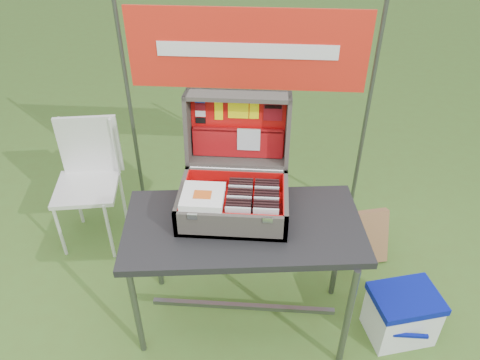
# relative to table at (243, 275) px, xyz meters

# --- Properties ---
(ground) EXTENTS (80.00, 80.00, 0.00)m
(ground) POSITION_rel_table_xyz_m (-0.05, 0.05, -0.39)
(ground) COLOR #466525
(ground) RESTS_ON ground
(table) EXTENTS (1.32, 0.77, 0.78)m
(table) POSITION_rel_table_xyz_m (0.00, 0.00, 0.00)
(table) COLOR black
(table) RESTS_ON ground
(table_top) EXTENTS (1.32, 0.77, 0.04)m
(table_top) POSITION_rel_table_xyz_m (0.00, 0.00, 0.37)
(table_top) COLOR black
(table_top) RESTS_ON ground
(table_leg_fl) EXTENTS (0.04, 0.04, 0.74)m
(table_leg_fl) POSITION_rel_table_xyz_m (-0.57, -0.25, -0.02)
(table_leg_fl) COLOR #59595B
(table_leg_fl) RESTS_ON ground
(table_leg_fr) EXTENTS (0.04, 0.04, 0.74)m
(table_leg_fr) POSITION_rel_table_xyz_m (0.57, -0.25, -0.02)
(table_leg_fr) COLOR #59595B
(table_leg_fr) RESTS_ON ground
(table_leg_bl) EXTENTS (0.04, 0.04, 0.74)m
(table_leg_bl) POSITION_rel_table_xyz_m (-0.57, 0.25, -0.02)
(table_leg_bl) COLOR #59595B
(table_leg_bl) RESTS_ON ground
(table_leg_br) EXTENTS (0.04, 0.04, 0.74)m
(table_leg_br) POSITION_rel_table_xyz_m (0.57, 0.25, -0.02)
(table_leg_br) COLOR #59595B
(table_leg_br) RESTS_ON ground
(table_brace) EXTENTS (1.10, 0.03, 0.03)m
(table_brace) POSITION_rel_table_xyz_m (0.00, -0.00, -0.27)
(table_brace) COLOR #59595B
(table_brace) RESTS_ON ground
(suitcase) EXTENTS (0.57, 0.57, 0.55)m
(suitcase) POSITION_rel_table_xyz_m (-0.06, 0.14, 0.67)
(suitcase) COLOR #524D46
(suitcase) RESTS_ON table
(suitcase_base_bottom) EXTENTS (0.57, 0.41, 0.02)m
(suitcase_base_bottom) POSITION_rel_table_xyz_m (-0.06, 0.08, 0.40)
(suitcase_base_bottom) COLOR #524D46
(suitcase_base_bottom) RESTS_ON table_top
(suitcase_base_wall_front) EXTENTS (0.57, 0.02, 0.15)m
(suitcase_base_wall_front) POSITION_rel_table_xyz_m (-0.06, -0.12, 0.47)
(suitcase_base_wall_front) COLOR #524D46
(suitcase_base_wall_front) RESTS_ON table_top
(suitcase_base_wall_back) EXTENTS (0.57, 0.02, 0.15)m
(suitcase_base_wall_back) POSITION_rel_table_xyz_m (-0.06, 0.27, 0.47)
(suitcase_base_wall_back) COLOR #524D46
(suitcase_base_wall_back) RESTS_ON table_top
(suitcase_base_wall_left) EXTENTS (0.02, 0.41, 0.15)m
(suitcase_base_wall_left) POSITION_rel_table_xyz_m (-0.33, 0.08, 0.47)
(suitcase_base_wall_left) COLOR #524D46
(suitcase_base_wall_left) RESTS_ON table_top
(suitcase_base_wall_right) EXTENTS (0.02, 0.41, 0.15)m
(suitcase_base_wall_right) POSITION_rel_table_xyz_m (0.22, 0.08, 0.47)
(suitcase_base_wall_right) COLOR #524D46
(suitcase_base_wall_right) RESTS_ON table_top
(suitcase_liner_floor) EXTENTS (0.53, 0.36, 0.01)m
(suitcase_liner_floor) POSITION_rel_table_xyz_m (-0.06, 0.08, 0.42)
(suitcase_liner_floor) COLOR #ED0A00
(suitcase_liner_floor) RESTS_ON suitcase_base_bottom
(suitcase_latch_left) EXTENTS (0.05, 0.01, 0.03)m
(suitcase_latch_left) POSITION_rel_table_xyz_m (-0.24, -0.13, 0.53)
(suitcase_latch_left) COLOR silver
(suitcase_latch_left) RESTS_ON suitcase_base_wall_front
(suitcase_latch_right) EXTENTS (0.05, 0.01, 0.03)m
(suitcase_latch_right) POSITION_rel_table_xyz_m (0.13, -0.13, 0.53)
(suitcase_latch_right) COLOR silver
(suitcase_latch_right) RESTS_ON suitcase_base_wall_front
(suitcase_hinge) EXTENTS (0.52, 0.02, 0.02)m
(suitcase_hinge) POSITION_rel_table_xyz_m (-0.06, 0.28, 0.54)
(suitcase_hinge) COLOR silver
(suitcase_hinge) RESTS_ON suitcase_base_wall_back
(suitcase_lid_back) EXTENTS (0.57, 0.06, 0.41)m
(suitcase_lid_back) POSITION_rel_table_xyz_m (-0.06, 0.44, 0.73)
(suitcase_lid_back) COLOR #524D46
(suitcase_lid_back) RESTS_ON suitcase_base_wall_back
(suitcase_lid_rim_far) EXTENTS (0.57, 0.15, 0.04)m
(suitcase_lid_rim_far) POSITION_rel_table_xyz_m (-0.06, 0.40, 0.93)
(suitcase_lid_rim_far) COLOR #524D46
(suitcase_lid_rim_far) RESTS_ON suitcase_lid_back
(suitcase_lid_rim_near) EXTENTS (0.57, 0.15, 0.04)m
(suitcase_lid_rim_near) POSITION_rel_table_xyz_m (-0.06, 0.36, 0.55)
(suitcase_lid_rim_near) COLOR #524D46
(suitcase_lid_rim_near) RESTS_ON suitcase_lid_back
(suitcase_lid_rim_left) EXTENTS (0.02, 0.19, 0.42)m
(suitcase_lid_rim_left) POSITION_rel_table_xyz_m (-0.33, 0.38, 0.74)
(suitcase_lid_rim_left) COLOR #524D46
(suitcase_lid_rim_left) RESTS_ON suitcase_lid_back
(suitcase_lid_rim_right) EXTENTS (0.02, 0.19, 0.42)m
(suitcase_lid_rim_right) POSITION_rel_table_xyz_m (0.22, 0.38, 0.74)
(suitcase_lid_rim_right) COLOR #524D46
(suitcase_lid_rim_right) RESTS_ON suitcase_lid_back
(suitcase_lid_liner) EXTENTS (0.52, 0.04, 0.36)m
(suitcase_lid_liner) POSITION_rel_table_xyz_m (-0.06, 0.43, 0.74)
(suitcase_lid_liner) COLOR #ED0A00
(suitcase_lid_liner) RESTS_ON suitcase_lid_back
(suitcase_liner_wall_front) EXTENTS (0.53, 0.01, 0.13)m
(suitcase_liner_wall_front) POSITION_rel_table_xyz_m (-0.06, -0.10, 0.48)
(suitcase_liner_wall_front) COLOR #ED0A00
(suitcase_liner_wall_front) RESTS_ON suitcase_base_bottom
(suitcase_liner_wall_back) EXTENTS (0.53, 0.01, 0.13)m
(suitcase_liner_wall_back) POSITION_rel_table_xyz_m (-0.06, 0.26, 0.48)
(suitcase_liner_wall_back) COLOR #ED0A00
(suitcase_liner_wall_back) RESTS_ON suitcase_base_bottom
(suitcase_liner_wall_left) EXTENTS (0.01, 0.36, 0.13)m
(suitcase_liner_wall_left) POSITION_rel_table_xyz_m (-0.32, 0.08, 0.48)
(suitcase_liner_wall_left) COLOR #ED0A00
(suitcase_liner_wall_left) RESTS_ON suitcase_base_bottom
(suitcase_liner_wall_right) EXTENTS (0.01, 0.36, 0.13)m
(suitcase_liner_wall_right) POSITION_rel_table_xyz_m (0.20, 0.08, 0.48)
(suitcase_liner_wall_right) COLOR #ED0A00
(suitcase_liner_wall_right) RESTS_ON suitcase_base_bottom
(suitcase_lid_pocket) EXTENTS (0.51, 0.05, 0.17)m
(suitcase_lid_pocket) POSITION_rel_table_xyz_m (-0.06, 0.40, 0.64)
(suitcase_lid_pocket) COLOR #9C0E12
(suitcase_lid_pocket) RESTS_ON suitcase_lid_liner
(suitcase_pocket_edge) EXTENTS (0.50, 0.02, 0.02)m
(suitcase_pocket_edge) POSITION_rel_table_xyz_m (-0.06, 0.40, 0.72)
(suitcase_pocket_edge) COLOR #9C0E12
(suitcase_pocket_edge) RESTS_ON suitcase_lid_pocket
(suitcase_pocket_cd) EXTENTS (0.13, 0.02, 0.13)m
(suitcase_pocket_cd) POSITION_rel_table_xyz_m (0.00, 0.39, 0.67)
(suitcase_pocket_cd) COLOR silver
(suitcase_pocket_cd) RESTS_ON suitcase_lid_pocket
(lid_sticker_cc_a) EXTENTS (0.06, 0.01, 0.03)m
(lid_sticker_cc_a) POSITION_rel_table_xyz_m (-0.27, 0.44, 0.88)
(lid_sticker_cc_a) COLOR #1933B2
(lid_sticker_cc_a) RESTS_ON suitcase_lid_liner
(lid_sticker_cc_b) EXTENTS (0.06, 0.01, 0.03)m
(lid_sticker_cc_b) POSITION_rel_table_xyz_m (-0.27, 0.43, 0.84)
(lid_sticker_cc_b) COLOR maroon
(lid_sticker_cc_b) RESTS_ON suitcase_lid_liner
(lid_sticker_cc_c) EXTENTS (0.06, 0.01, 0.03)m
(lid_sticker_cc_c) POSITION_rel_table_xyz_m (-0.27, 0.43, 0.80)
(lid_sticker_cc_c) COLOR white
(lid_sticker_cc_c) RESTS_ON suitcase_lid_liner
(lid_sticker_cc_d) EXTENTS (0.06, 0.01, 0.03)m
(lid_sticker_cc_d) POSITION_rel_table_xyz_m (-0.27, 0.43, 0.76)
(lid_sticker_cc_d) COLOR black
(lid_sticker_cc_d) RESTS_ON suitcase_lid_liner
(lid_card_neon_tall) EXTENTS (0.05, 0.01, 0.11)m
(lid_card_neon_tall) POSITION_rel_table_xyz_m (-0.17, 0.43, 0.83)
(lid_card_neon_tall) COLOR #F8F70B
(lid_card_neon_tall) RESTS_ON suitcase_lid_liner
(lid_card_neon_main) EXTENTS (0.11, 0.01, 0.09)m
(lid_card_neon_main) POSITION_rel_table_xyz_m (-0.06, 0.43, 0.83)
(lid_card_neon_main) COLOR #F8F70B
(lid_card_neon_main) RESTS_ON suitcase_lid_liner
(lid_card_neon_small) EXTENTS (0.05, 0.01, 0.09)m
(lid_card_neon_small) POSITION_rel_table_xyz_m (0.03, 0.43, 0.83)
(lid_card_neon_small) COLOR #F8F70B
(lid_card_neon_small) RESTS_ON suitcase_lid_liner
(lid_sticker_band) EXTENTS (0.10, 0.01, 0.10)m
(lid_sticker_band) POSITION_rel_table_xyz_m (0.13, 0.43, 0.83)
(lid_sticker_band) COLOR maroon
(lid_sticker_band) RESTS_ON suitcase_lid_liner
(lid_sticker_band_bar) EXTENTS (0.09, 0.01, 0.02)m
(lid_sticker_band_bar) POSITION_rel_table_xyz_m (0.13, 0.44, 0.86)
(lid_sticker_band_bar) COLOR black
(lid_sticker_band_bar) RESTS_ON suitcase_lid_liner
(cd_left_0) EXTENTS (0.13, 0.01, 0.15)m
(cd_left_0) POSITION_rel_table_xyz_m (-0.02, -0.08, 0.49)
(cd_left_0) COLOR silver
(cd_left_0) RESTS_ON suitcase_liner_floor
(cd_left_1) EXTENTS (0.13, 0.01, 0.15)m
(cd_left_1) POSITION_rel_table_xyz_m (-0.02, -0.06, 0.49)
(cd_left_1) COLOR black
(cd_left_1) RESTS_ON suitcase_liner_floor
(cd_left_2) EXTENTS (0.13, 0.01, 0.15)m
(cd_left_2) POSITION_rel_table_xyz_m (-0.02, -0.04, 0.49)
(cd_left_2) COLOR black
(cd_left_2) RESTS_ON suitcase_liner_floor
(cd_left_3) EXTENTS (0.13, 0.01, 0.15)m
(cd_left_3) POSITION_rel_table_xyz_m (-0.02, -0.01, 0.49)
(cd_left_3) COLOR black
(cd_left_3) RESTS_ON suitcase_liner_floor
(cd_left_4) EXTENTS (0.13, 0.01, 0.15)m
(cd_left_4) POSITION_rel_table_xyz_m (-0.02, 0.01, 0.49)
(cd_left_4) COLOR silver
(cd_left_4) RESTS_ON suitcase_liner_floor
(cd_left_5) EXTENTS (0.13, 0.01, 0.15)m
(cd_left_5) POSITION_rel_table_xyz_m (-0.02, 0.03, 0.49)
(cd_left_5) COLOR black
(cd_left_5) RESTS_ON suitcase_liner_floor
(cd_left_6) EXTENTS (0.13, 0.01, 0.15)m
(cd_left_6) POSITION_rel_table_xyz_m (-0.02, 0.05, 0.49)
(cd_left_6) COLOR black
(cd_left_6) RESTS_ON suitcase_liner_floor
(cd_left_7) EXTENTS (0.13, 0.01, 0.15)m
(cd_left_7) POSITION_rel_table_xyz_m (-0.02, 0.08, 0.49)
(cd_left_7) COLOR black
(cd_left_7) RESTS_ON suitcase_liner_floor
(cd_left_8) EXTENTS (0.13, 0.01, 0.15)m
(cd_left_8) POSITION_rel_table_xyz_m (-0.02, 0.10, 0.49)
(cd_left_8) COLOR silver
(cd_left_8) RESTS_ON suitcase_liner_floor
(cd_left_9) EXTENTS (0.13, 0.01, 0.15)m
(cd_left_9) POSITION_rel_table_xyz_m (-0.02, 0.12, 0.49)
(cd_left_9) COLOR black
(cd_left_9) RESTS_ON suitcase_liner_floor
(cd_left_10) EXTENTS (0.13, 0.01, 0.15)m
(cd_left_10) POSITION_rel_table_xyz_m (-0.02, 0.14, 0.49)
(cd_left_10) COLOR black
(cd_left_10) RESTS_ON suitcase_liner_floor
(cd_left_11) EXTENTS (0.13, 0.01, 0.15)m
(cd_left_11) POSITION_rel_table_xyz_m (-0.02, 0.17, 0.49)
(cd_left_11) COLOR black
(cd_left_11) RESTS_ON suitcase_liner_floor
(cd_right_0) EXTENTS (0.13, 0.01, 0.15)m
(cd_right_0) POSITION_rel_table_xyz_m (0.11, -0.08, 0.49)
(cd_right_0) COLOR silver
(cd_right_0) RESTS_ON suitcase_liner_floor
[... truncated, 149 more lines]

